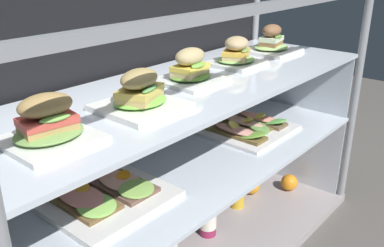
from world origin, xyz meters
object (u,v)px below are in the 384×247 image
Objects in this scene: juice_bottle_back_right at (168,242)px; juice_bottle_front_right_end at (237,187)px; orange_fruit_beside_bottles at (289,182)px; orange_fruit_near_left_post at (251,185)px; plated_roll_sandwich_far_right at (236,54)px; plated_roll_sandwich_far_left at (271,44)px; open_sandwich_tray_mid_left at (248,127)px; juice_bottle_near_post at (208,214)px; plated_roll_sandwich_right_of_center at (48,125)px; open_sandwich_tray_left_of_center at (105,195)px; plated_roll_sandwich_near_left_corner at (140,95)px; plated_roll_sandwich_near_right_corner at (191,70)px.

juice_bottle_front_right_end is (0.47, 0.02, 0.01)m from juice_bottle_back_right.
juice_bottle_front_right_end is 2.88× the size of orange_fruit_beside_bottles.
juice_bottle_back_right is at bearing -176.95° from orange_fruit_near_left_post.
plated_roll_sandwich_far_left is at bearing 2.78° from plated_roll_sandwich_far_right.
open_sandwich_tray_mid_left reaches higher than orange_fruit_beside_bottles.
juice_bottle_near_post is 3.16× the size of orange_fruit_beside_bottles.
open_sandwich_tray_mid_left reaches higher than juice_bottle_back_right.
orange_fruit_beside_bottles is (0.52, -0.08, -0.05)m from juice_bottle_near_post.
juice_bottle_front_right_end is at bearing 174.87° from plated_roll_sandwich_far_left.
juice_bottle_near_post is (0.22, -0.01, 0.01)m from juice_bottle_back_right.
plated_roll_sandwich_right_of_center reaches higher than juice_bottle_near_post.
juice_bottle_back_right is 2.85× the size of orange_fruit_beside_bottles.
juice_bottle_back_right is 0.22m from juice_bottle_near_post.
juice_bottle_front_right_end is at bearing 17.61° from plated_roll_sandwich_far_right.
plated_roll_sandwich_far_left is 0.60× the size of open_sandwich_tray_mid_left.
juice_bottle_near_post is at bearing 7.59° from plated_roll_sandwich_right_of_center.
open_sandwich_tray_left_of_center is 1.07m from orange_fruit_beside_bottles.
plated_roll_sandwich_far_left is 2.48× the size of orange_fruit_near_left_post.
plated_roll_sandwich_right_of_center is 1.26m from orange_fruit_near_left_post.
plated_roll_sandwich_near_left_corner is 0.29m from plated_roll_sandwich_near_right_corner.
plated_roll_sandwich_near_left_corner is at bearing -153.03° from juice_bottle_back_right.
plated_roll_sandwich_near_right_corner is at bearing -176.66° from plated_roll_sandwich_far_left.
plated_roll_sandwich_near_left_corner is 1.07× the size of plated_roll_sandwich_near_right_corner.
open_sandwich_tray_mid_left reaches higher than juice_bottle_near_post.
plated_roll_sandwich_near_left_corner is (0.27, 0.00, -0.00)m from plated_roll_sandwich_right_of_center.
juice_bottle_back_right is (-0.44, 0.03, -0.32)m from open_sandwich_tray_mid_left.
plated_roll_sandwich_right_of_center reaches higher than juice_bottle_back_right.
juice_bottle_near_post is (-0.15, 0.00, -0.61)m from plated_roll_sandwich_far_right.
juice_bottle_near_post is (0.12, 0.02, -0.61)m from plated_roll_sandwich_near_right_corner.
juice_bottle_near_post is at bearing 8.69° from plated_roll_sandwich_near_right_corner.
plated_roll_sandwich_right_of_center is 0.78m from juice_bottle_back_right.
juice_bottle_front_right_end is (0.02, 0.05, -0.31)m from open_sandwich_tray_mid_left.
plated_roll_sandwich_near_right_corner is 0.57× the size of open_sandwich_tray_mid_left.
plated_roll_sandwich_near_right_corner is 0.57× the size of open_sandwich_tray_left_of_center.
plated_roll_sandwich_near_right_corner reaches higher than plated_roll_sandwich_near_left_corner.
juice_bottle_front_right_end is at bearing 10.00° from plated_roll_sandwich_near_left_corner.
plated_roll_sandwich_far_right is 0.53× the size of open_sandwich_tray_left_of_center.
plated_roll_sandwich_far_left is at bearing -5.13° from juice_bottle_front_right_end.
open_sandwich_tray_mid_left is 4.35× the size of orange_fruit_beside_bottles.
plated_roll_sandwich_right_of_center is 0.27m from plated_roll_sandwich_near_left_corner.
plated_roll_sandwich_near_right_corner is (0.56, 0.07, 0.00)m from plated_roll_sandwich_right_of_center.
open_sandwich_tray_mid_left is at bearing -0.48° from plated_roll_sandwich_near_right_corner.
juice_bottle_front_right_end reaches higher than juice_bottle_back_right.
plated_roll_sandwich_far_right is 0.53× the size of open_sandwich_tray_mid_left.
plated_roll_sandwich_far_right is 0.73m from juice_bottle_back_right.
open_sandwich_tray_left_of_center is 1.51× the size of juice_bottle_front_right_end.
plated_roll_sandwich_far_right reaches higher than juice_bottle_near_post.
open_sandwich_tray_left_of_center is 0.70m from open_sandwich_tray_mid_left.
plated_roll_sandwich_far_right is 2.17× the size of orange_fruit_near_left_post.
plated_roll_sandwich_far_right is (0.28, 0.02, -0.00)m from plated_roll_sandwich_near_right_corner.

